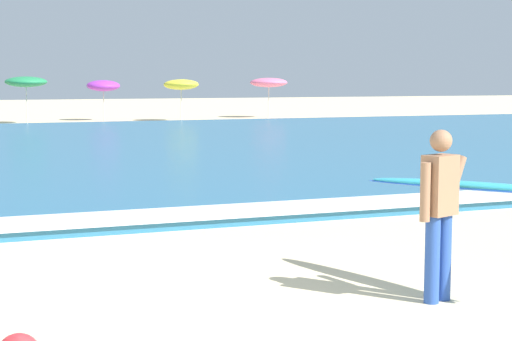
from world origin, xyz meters
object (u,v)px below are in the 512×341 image
(surfer_with_board, at_px, (455,197))
(beach_umbrella_5, at_px, (181,85))
(beach_umbrella_3, at_px, (26,82))
(beach_umbrella_6, at_px, (269,83))
(beach_umbrella_4, at_px, (103,86))

(surfer_with_board, relative_size, beach_umbrella_5, 1.23)
(surfer_with_board, bearing_deg, beach_umbrella_3, 91.75)
(beach_umbrella_6, bearing_deg, beach_umbrella_3, -172.92)
(beach_umbrella_4, relative_size, beach_umbrella_5, 0.99)
(beach_umbrella_5, xyz_separation_m, beach_umbrella_6, (5.62, 1.84, 0.09))
(beach_umbrella_4, distance_m, beach_umbrella_5, 4.14)
(beach_umbrella_5, bearing_deg, surfer_with_board, -101.07)
(beach_umbrella_4, bearing_deg, surfer_with_board, -94.77)
(beach_umbrella_3, bearing_deg, beach_umbrella_5, -1.28)
(surfer_with_board, height_order, beach_umbrella_6, beach_umbrella_6)
(surfer_with_board, height_order, beach_umbrella_5, beach_umbrella_5)
(surfer_with_board, distance_m, beach_umbrella_3, 34.50)
(beach_umbrella_3, xyz_separation_m, beach_umbrella_5, (7.76, -0.17, -0.16))
(beach_umbrella_3, xyz_separation_m, beach_umbrella_4, (4.07, 1.69, -0.22))
(beach_umbrella_6, bearing_deg, surfer_with_board, -108.85)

